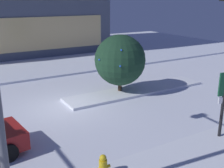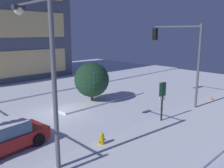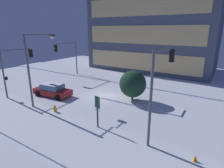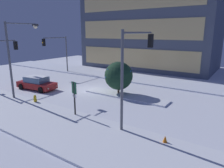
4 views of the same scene
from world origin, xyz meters
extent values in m
plane|color=silver|center=(0.00, 0.00, 0.00)|extent=(52.00, 52.00, 0.00)
cube|color=silver|center=(0.00, 8.33, 0.07)|extent=(52.00, 5.20, 0.14)
cube|color=silver|center=(4.70, 0.21, 0.07)|extent=(9.00, 1.80, 0.14)
sphere|color=#F9E5B2|center=(-2.87, -2.15, 0.50)|extent=(0.16, 0.16, 0.16)
sphere|color=#F9E5B2|center=(-2.73, -3.37, 0.50)|extent=(0.16, 0.16, 0.16)
cylinder|color=black|center=(-3.49, -3.76, 0.33)|extent=(0.68, 0.30, 0.66)
sphere|color=gold|center=(-1.15, -6.17, 0.68)|extent=(0.22, 0.22, 0.22)
cylinder|color=gold|center=(-0.97, -6.17, 0.34)|extent=(0.12, 0.10, 0.10)
cylinder|color=black|center=(4.03, -6.33, 1.37)|extent=(0.12, 0.12, 2.74)
cube|color=white|center=(4.03, -6.33, 1.65)|extent=(0.44, 0.15, 0.24)
cylinder|color=#473323|center=(3.70, 0.54, 0.37)|extent=(0.22, 0.22, 0.74)
sphere|color=#193823|center=(3.70, 0.54, 1.98)|extent=(2.93, 2.93, 2.93)
sphere|color=blue|center=(5.05, 0.63, 2.58)|extent=(0.10, 0.10, 0.10)
sphere|color=blue|center=(2.91, -0.72, 1.98)|extent=(0.10, 0.10, 0.10)
sphere|color=blue|center=(2.25, 0.35, 2.20)|extent=(0.10, 0.10, 0.10)
sphere|color=blue|center=(4.67, 1.55, 2.47)|extent=(0.10, 0.10, 0.10)
sphere|color=blue|center=(3.08, -0.55, 2.78)|extent=(0.10, 0.10, 0.10)
camera|label=1|loc=(-4.79, -12.85, 5.36)|focal=45.22mm
camera|label=2|loc=(-8.96, -15.05, 5.97)|focal=38.79mm
camera|label=3|loc=(12.10, -16.97, 7.68)|focal=29.73mm
camera|label=4|loc=(14.83, -17.26, 6.37)|focal=33.21mm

